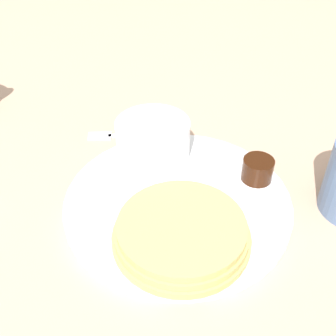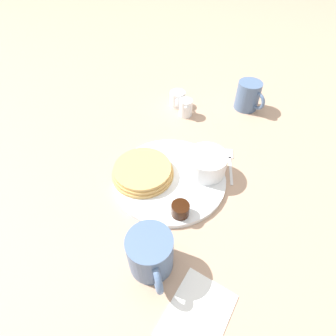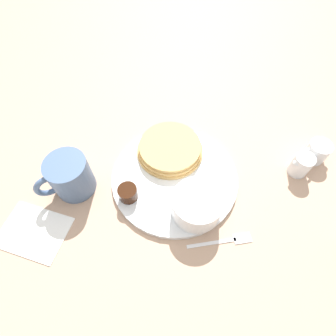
# 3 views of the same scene
# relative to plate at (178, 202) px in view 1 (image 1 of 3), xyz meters

# --- Properties ---
(ground_plane) EXTENTS (4.00, 4.00, 0.00)m
(ground_plane) POSITION_rel_plate_xyz_m (0.00, 0.00, -0.01)
(ground_plane) COLOR tan
(plate) EXTENTS (0.28, 0.28, 0.01)m
(plate) POSITION_rel_plate_xyz_m (0.00, 0.00, 0.00)
(plate) COLOR white
(plate) RESTS_ON ground_plane
(pancake_stack) EXTENTS (0.16, 0.16, 0.03)m
(pancake_stack) POSITION_rel_plate_xyz_m (0.04, -0.06, 0.02)
(pancake_stack) COLOR tan
(pancake_stack) RESTS_ON plate
(bowl) EXTENTS (0.10, 0.10, 0.05)m
(bowl) POSITION_rel_plate_xyz_m (-0.07, 0.06, 0.04)
(bowl) COLOR white
(bowl) RESTS_ON plate
(syrup_cup) EXTENTS (0.04, 0.04, 0.03)m
(syrup_cup) POSITION_rel_plate_xyz_m (0.07, 0.09, 0.02)
(syrup_cup) COLOR black
(syrup_cup) RESTS_ON plate
(butter_ramekin) EXTENTS (0.04, 0.04, 0.04)m
(butter_ramekin) POSITION_rel_plate_xyz_m (-0.07, 0.08, 0.02)
(butter_ramekin) COLOR white
(butter_ramekin) RESTS_ON plate
(fork) EXTENTS (0.12, 0.08, 0.00)m
(fork) POSITION_rel_plate_xyz_m (-0.15, 0.09, -0.00)
(fork) COLOR silver
(fork) RESTS_ON ground_plane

